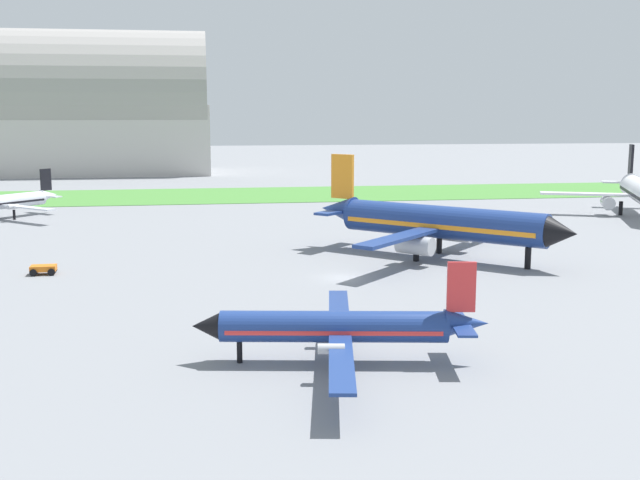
# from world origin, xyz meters

# --- Properties ---
(ground_plane) EXTENTS (600.00, 600.00, 0.00)m
(ground_plane) POSITION_xyz_m (0.00, 0.00, 0.00)
(ground_plane) COLOR gray
(grass_taxiway_strip) EXTENTS (360.00, 28.00, 0.08)m
(grass_taxiway_strip) POSITION_xyz_m (0.00, 75.96, 0.04)
(grass_taxiway_strip) COLOR #478438
(grass_taxiway_strip) RESTS_ON ground_plane
(airplane_taxiing_turboprop) EXTENTS (18.30, 16.80, 6.99)m
(airplane_taxiing_turboprop) POSITION_xyz_m (-42.84, 47.95, 2.56)
(airplane_taxiing_turboprop) COLOR silver
(airplane_taxiing_turboprop) RESTS_ON ground_plane
(airplane_midfield_jet) EXTENTS (24.76, 24.23, 10.89)m
(airplane_midfield_jet) POSITION_xyz_m (11.82, 8.36, 3.92)
(airplane_midfield_jet) COLOR navy
(airplane_midfield_jet) RESTS_ON ground_plane
(airplane_foreground_turboprop) EXTENTS (18.70, 21.75, 6.55)m
(airplane_foreground_turboprop) POSITION_xyz_m (-4.81, -24.82, 2.39)
(airplane_foreground_turboprop) COLOR navy
(airplane_foreground_turboprop) RESTS_ON ground_plane
(baggage_cart_near_gate) EXTENTS (2.46, 1.85, 0.90)m
(baggage_cart_near_gate) POSITION_xyz_m (-28.75, 5.98, 0.57)
(baggage_cart_near_gate) COLOR orange
(baggage_cart_near_gate) RESTS_ON ground_plane
(hangar_distant) EXTENTS (56.42, 32.08, 36.47)m
(hangar_distant) POSITION_xyz_m (-39.30, 135.59, 16.51)
(hangar_distant) COLOR #BCB7B2
(hangar_distant) RESTS_ON ground_plane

